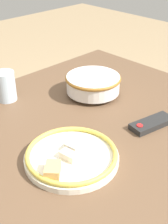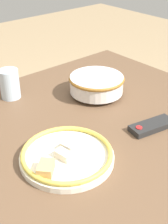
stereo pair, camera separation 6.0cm
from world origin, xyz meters
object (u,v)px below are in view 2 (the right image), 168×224
noodle_bowl (96,84)px  food_plate (66,155)px  tv_remote (152,126)px  drinking_glass (10,84)px

noodle_bowl → food_plate: bearing=35.4°
noodle_bowl → tv_remote: noodle_bowl is taller
tv_remote → drinking_glass: size_ratio=1.46×
tv_remote → drinking_glass: (0.25, -0.50, 0.05)m
food_plate → tv_remote: food_plate is taller
noodle_bowl → tv_remote: (0.02, 0.30, -0.04)m
food_plate → drinking_glass: drinking_glass is taller
food_plate → noodle_bowl: bearing=-144.6°
tv_remote → drinking_glass: 0.56m
tv_remote → noodle_bowl: bearing=7.2°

